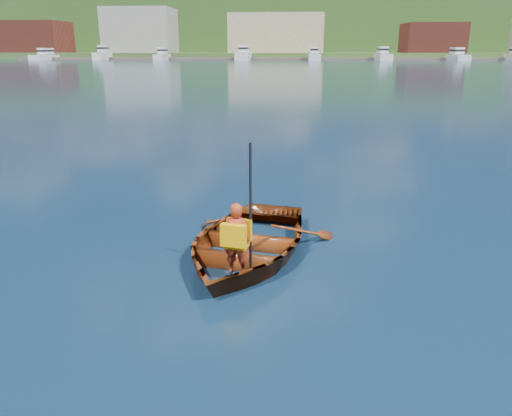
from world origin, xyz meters
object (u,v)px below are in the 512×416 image
object	(u,v)px
rowboat	(246,242)
child_paddler	(237,238)
marina_yachts	(292,55)
dock	(285,59)

from	to	relation	value
rowboat	child_paddler	world-z (taller)	child_paddler
rowboat	child_paddler	distance (m)	1.01
rowboat	child_paddler	bearing A→B (deg)	-92.79
rowboat	marina_yachts	distance (m)	143.32
rowboat	dock	bearing A→B (deg)	90.59
rowboat	marina_yachts	world-z (taller)	marina_yachts
dock	child_paddler	bearing A→B (deg)	-89.43
child_paddler	dock	distance (m)	148.90
marina_yachts	rowboat	bearing A→B (deg)	-90.25
child_paddler	dock	xyz separation A→B (m)	(-1.48, 148.89, -0.23)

